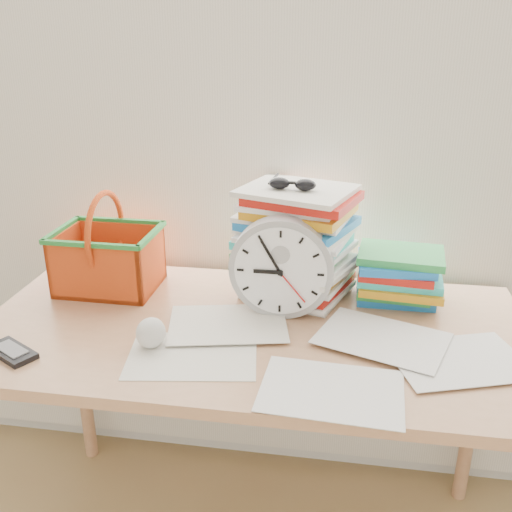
% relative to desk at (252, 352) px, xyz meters
% --- Properties ---
extents(curtain, '(2.40, 0.01, 2.50)m').
position_rel_desk_xyz_m(curtain, '(0.00, 0.38, 0.62)').
color(curtain, white).
rests_on(curtain, room_shell).
extents(desk, '(1.40, 0.70, 0.75)m').
position_rel_desk_xyz_m(desk, '(0.00, 0.00, 0.00)').
color(desk, '#B37C54').
rests_on(desk, ground).
extents(paper_stack, '(0.38, 0.35, 0.31)m').
position_rel_desk_xyz_m(paper_stack, '(0.09, 0.21, 0.23)').
color(paper_stack, white).
rests_on(paper_stack, desk).
extents(clock, '(0.27, 0.05, 0.27)m').
position_rel_desk_xyz_m(clock, '(0.06, 0.08, 0.21)').
color(clock, '#A0A0A0').
rests_on(clock, desk).
extents(sunglasses, '(0.15, 0.13, 0.03)m').
position_rel_desk_xyz_m(sunglasses, '(0.08, 0.19, 0.40)').
color(sunglasses, black).
rests_on(sunglasses, paper_stack).
extents(book_stack, '(0.26, 0.20, 0.15)m').
position_rel_desk_xyz_m(book_stack, '(0.37, 0.21, 0.15)').
color(book_stack, white).
rests_on(book_stack, desk).
extents(basket, '(0.29, 0.22, 0.28)m').
position_rel_desk_xyz_m(basket, '(-0.45, 0.17, 0.22)').
color(basket, '#E95116').
rests_on(basket, desk).
extents(crumpled_ball, '(0.07, 0.07, 0.07)m').
position_rel_desk_xyz_m(crumpled_ball, '(-0.22, -0.13, 0.11)').
color(crumpled_ball, silver).
rests_on(crumpled_ball, desk).
extents(calculator, '(0.15, 0.12, 0.01)m').
position_rel_desk_xyz_m(calculator, '(-0.53, -0.22, 0.08)').
color(calculator, black).
rests_on(calculator, desk).
extents(scattered_papers, '(1.26, 0.42, 0.02)m').
position_rel_desk_xyz_m(scattered_papers, '(0.00, 0.00, 0.08)').
color(scattered_papers, white).
rests_on(scattered_papers, desk).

